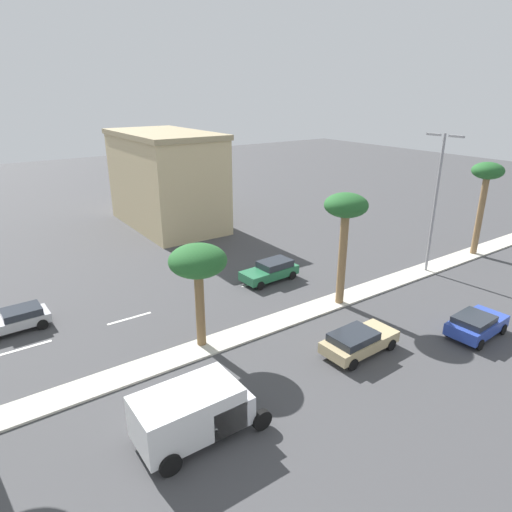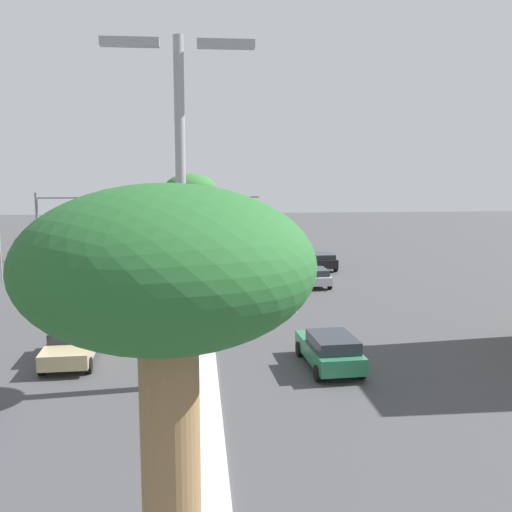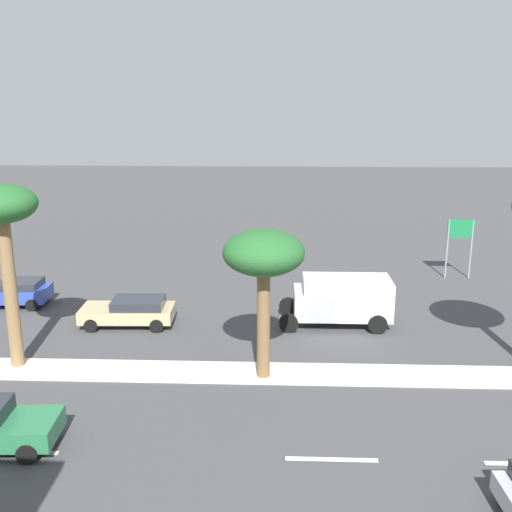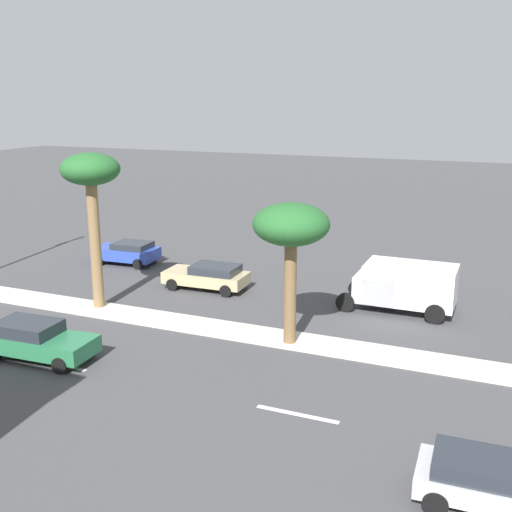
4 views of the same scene
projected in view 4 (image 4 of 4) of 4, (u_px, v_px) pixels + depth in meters
ground_plane at (214, 329)px, 27.28m from camera, size 160.00×160.00×0.00m
median_curb at (82, 307)px, 29.99m from camera, size 1.80×64.93×0.12m
lane_stripe_inboard at (494, 455)px, 17.71m from camera, size 0.20×2.80×0.01m
lane_stripe_far at (297, 414)px, 19.97m from camera, size 0.20×2.80×0.01m
lane_stripe_mid at (56, 364)px, 23.67m from camera, size 0.20×2.80×0.01m
palm_tree_left at (291, 229)px, 24.36m from camera, size 3.08×3.08×5.82m
palm_tree_center at (91, 179)px, 28.37m from camera, size 2.73×2.73×7.39m
sedan_silver_center at (490, 481)px, 15.34m from camera, size 2.01×3.88×1.29m
sedan_blue_right at (127, 252)px, 37.76m from camera, size 2.24×4.00×1.38m
sedan_green_mid at (37, 340)px, 24.07m from camera, size 2.16×4.50×1.47m
sedan_tan_leading at (208, 276)px, 32.78m from camera, size 2.16×4.49×1.35m
box_truck at (402, 285)px, 29.35m from camera, size 2.62×5.35×2.30m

